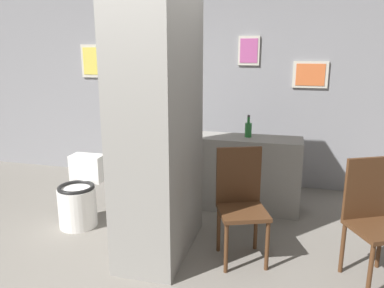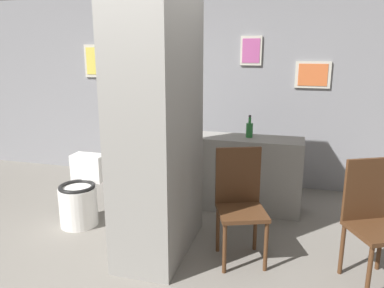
% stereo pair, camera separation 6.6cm
% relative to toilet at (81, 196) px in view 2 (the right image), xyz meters
% --- Properties ---
extents(ground_plane, '(14.00, 14.00, 0.00)m').
position_rel_toilet_xyz_m(ground_plane, '(0.89, -0.84, -0.31)').
color(ground_plane, slate).
extents(wall_back, '(8.00, 0.09, 2.60)m').
position_rel_toilet_xyz_m(wall_back, '(0.89, 1.79, 1.00)').
color(wall_back, gray).
rests_on(wall_back, ground_plane).
extents(pillar_center, '(0.57, 1.11, 2.60)m').
position_rel_toilet_xyz_m(pillar_center, '(1.03, -0.28, 0.99)').
color(pillar_center, gray).
rests_on(pillar_center, ground_plane).
extents(counter_shelf, '(1.42, 0.44, 0.87)m').
position_rel_toilet_xyz_m(counter_shelf, '(1.62, 0.87, 0.13)').
color(counter_shelf, gray).
rests_on(counter_shelf, ground_plane).
extents(toilet, '(0.40, 0.56, 0.72)m').
position_rel_toilet_xyz_m(toilet, '(0.00, 0.00, 0.00)').
color(toilet, white).
rests_on(toilet, ground_plane).
extents(chair_near_pillar, '(0.53, 0.53, 1.01)m').
position_rel_toilet_xyz_m(chair_near_pillar, '(1.77, -0.23, 0.25)').
color(chair_near_pillar, '#4C2D19').
rests_on(chair_near_pillar, ground_plane).
extents(chair_by_doorway, '(0.55, 0.55, 1.01)m').
position_rel_toilet_xyz_m(chair_by_doorway, '(2.86, -0.29, 0.25)').
color(chair_by_doorway, '#4C2D19').
rests_on(chair_by_doorway, ground_plane).
extents(bicycle, '(1.58, 0.42, 0.66)m').
position_rel_toilet_xyz_m(bicycle, '(0.63, 0.87, 0.01)').
color(bicycle, black).
rests_on(bicycle, ground_plane).
extents(bottle_tall, '(0.08, 0.08, 0.26)m').
position_rel_toilet_xyz_m(bottle_tall, '(1.70, 0.90, 0.66)').
color(bottle_tall, '#267233').
rests_on(bottle_tall, counter_shelf).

